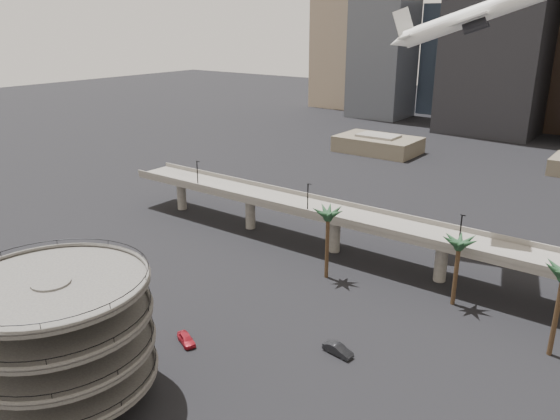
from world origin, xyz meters
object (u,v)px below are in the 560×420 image
Objects in this scene: airborne_jet at (476,16)px; car_a at (186,339)px; car_b at (338,350)px; parking_ramp at (58,331)px; overpass at (386,229)px.

airborne_jet is 74.86m from car_a.
car_a is 0.93× the size of car_b.
parking_ramp is at bearing 150.32° from car_b.
airborne_jet is 7.37× the size of car_a.
car_b is (18.96, 10.75, 0.03)m from car_a.
parking_ramp is 0.17× the size of overpass.
airborne_jet is 6.83× the size of car_b.
car_a is at bearing -104.41° from overpass.
overpass reaches higher than car_a.
airborne_jet is (7.02, 16.27, 37.68)m from overpass.
overpass is 43.29m from car_a.
car_b is at bearing -36.13° from car_a.
car_b is (8.31, -30.69, -6.59)m from overpass.
parking_ramp reaches higher than car_a.
parking_ramp reaches higher than overpass.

